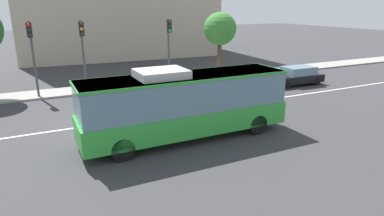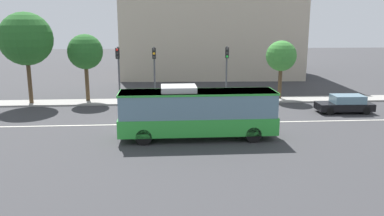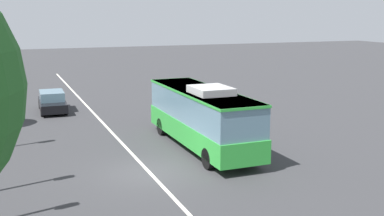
% 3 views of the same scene
% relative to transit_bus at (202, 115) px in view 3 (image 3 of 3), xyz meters
% --- Properties ---
extents(ground_plane, '(160.00, 160.00, 0.00)m').
position_rel_transit_bus_xyz_m(ground_plane, '(-2.87, 3.76, -1.81)').
color(ground_plane, '#333335').
extents(lane_centre_line, '(76.00, 0.16, 0.01)m').
position_rel_transit_bus_xyz_m(lane_centre_line, '(-2.87, 3.76, -1.80)').
color(lane_centre_line, silver).
rests_on(lane_centre_line, ground_plane).
extents(transit_bus, '(10.01, 2.56, 3.46)m').
position_rel_transit_bus_xyz_m(transit_bus, '(0.00, 0.00, 0.00)').
color(transit_bus, green).
rests_on(transit_bus, ground_plane).
extents(sedan_black_ahead, '(4.55, 1.93, 1.46)m').
position_rel_transit_bus_xyz_m(sedan_black_ahead, '(12.85, 6.42, -1.09)').
color(sedan_black_ahead, black).
rests_on(sedan_black_ahead, ground_plane).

